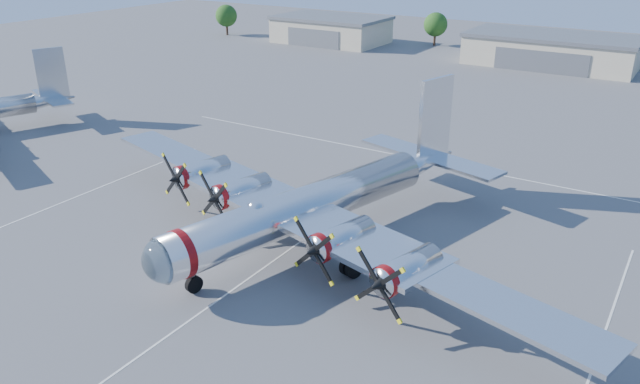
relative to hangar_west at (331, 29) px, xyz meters
The scene contains 7 objects.
ground 93.54m from the hangar_west, 61.23° to the right, with size 260.00×260.00×0.00m, color #565658.
parking_lines 95.08m from the hangar_west, 61.74° to the right, with size 60.00×50.08×0.01m.
hangar_west is the anchor object (origin of this frame).
hangar_center 45.00m from the hangar_west, ahead, with size 28.60×14.60×5.40m.
tree_far_west 25.36m from the hangar_west, behind, with size 4.80×4.80×6.64m.
tree_west 21.61m from the hangar_west, 21.89° to the left, with size 4.80×4.80×6.64m.
main_bomber_b29 90.56m from the hangar_west, 59.51° to the right, with size 47.88×32.75×10.59m, color silver, non-canonical shape.
Camera 1 is at (24.00, -32.64, 22.38)m, focal length 35.00 mm.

